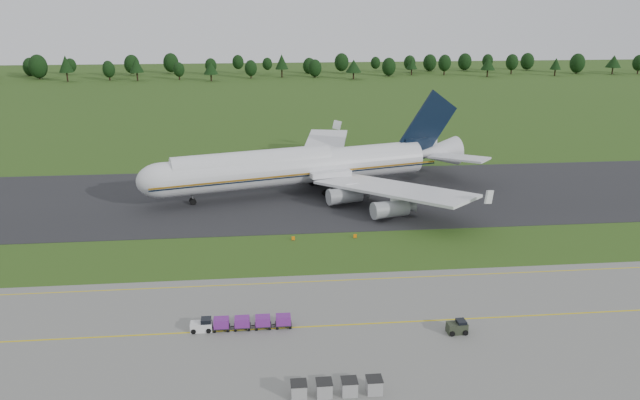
{
  "coord_description": "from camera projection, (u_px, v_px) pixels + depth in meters",
  "views": [
    {
      "loc": [
        -3.58,
        -85.49,
        35.73
      ],
      "look_at": [
        5.19,
        2.0,
        7.58
      ],
      "focal_mm": 35.0,
      "sensor_mm": 36.0,
      "label": 1
    }
  ],
  "objects": [
    {
      "name": "edge_markers",
      "position": [
        324.0,
        237.0,
        97.94
      ],
      "size": [
        10.29,
        0.3,
        0.6
      ],
      "color": "orange",
      "rests_on": "ground"
    },
    {
      "name": "taxiway",
      "position": [
        279.0,
        197.0,
        118.77
      ],
      "size": [
        300.0,
        40.0,
        0.08
      ],
      "primitive_type": "cube",
      "color": "black",
      "rests_on": "ground"
    },
    {
      "name": "baggage_train",
      "position": [
        240.0,
        323.0,
        70.86
      ],
      "size": [
        11.44,
        1.46,
        1.41
      ],
      "color": "silver",
      "rests_on": "apron"
    },
    {
      "name": "apron",
      "position": [
        304.0,
        389.0,
        60.02
      ],
      "size": [
        300.0,
        52.0,
        0.06
      ],
      "primitive_type": "cube",
      "color": "slate",
      "rests_on": "ground"
    },
    {
      "name": "utility_cart",
      "position": [
        457.0,
        328.0,
        70.03
      ],
      "size": [
        2.26,
        1.55,
        1.21
      ],
      "color": "#282F21",
      "rests_on": "apron"
    },
    {
      "name": "apron_markings",
      "position": [
        299.0,
        350.0,
        66.66
      ],
      "size": [
        300.0,
        30.2,
        0.01
      ],
      "color": "#D1BA0C",
      "rests_on": "apron"
    },
    {
      "name": "tree_line",
      "position": [
        266.0,
        65.0,
        299.92
      ],
      "size": [
        527.33,
        23.65,
        11.95
      ],
      "color": "black",
      "rests_on": "ground"
    },
    {
      "name": "ground",
      "position": [
        287.0,
        254.0,
        92.25
      ],
      "size": [
        600.0,
        600.0,
        0.0
      ],
      "primitive_type": "plane",
      "color": "#294815",
      "rests_on": "ground"
    },
    {
      "name": "uld_row",
      "position": [
        337.0,
        387.0,
        58.97
      ],
      "size": [
        8.75,
        1.55,
        1.53
      ],
      "color": "#959595",
      "rests_on": "apron"
    },
    {
      "name": "aircraft",
      "position": [
        303.0,
        166.0,
        120.33
      ],
      "size": [
        66.37,
        62.59,
        18.65
      ],
      "color": "silver",
      "rests_on": "ground"
    }
  ]
}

